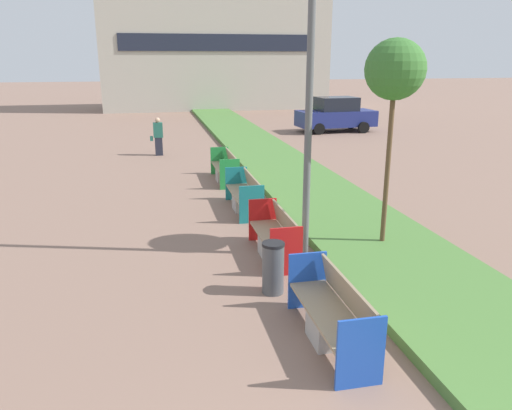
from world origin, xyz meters
TOP-DOWN VIEW (x-y plane):
  - planter_grass_strip at (3.20, 12.00)m, footprint 2.80×120.00m
  - building_backdrop at (4.00, 39.06)m, footprint 17.25×5.56m
  - bench_blue_frame at (0.94, 4.21)m, footprint 0.65×2.15m
  - bench_red_frame at (0.94, 7.49)m, footprint 0.65×2.00m
  - bench_teal_frame at (0.94, 10.74)m, footprint 0.65×2.23m
  - bench_green_frame at (0.94, 14.09)m, footprint 0.65×2.23m
  - litter_bin at (0.50, 5.89)m, footprint 0.39×0.39m
  - street_lamp_post at (1.55, 7.42)m, footprint 0.24×0.44m
  - sapling_tree_near at (3.25, 7.41)m, footprint 1.18×1.18m
  - pedestrian_walking at (-1.08, 19.15)m, footprint 0.53×0.24m
  - parked_car_distant at (8.58, 24.19)m, footprint 4.31×2.03m

SIDE VIEW (x-z plane):
  - planter_grass_strip at x=3.20m, z-range 0.00..0.18m
  - bench_red_frame at x=0.94m, z-range -0.11..0.83m
  - bench_blue_frame at x=0.94m, z-range -0.10..0.84m
  - bench_teal_frame at x=0.94m, z-range -0.10..0.84m
  - bench_green_frame at x=0.94m, z-range -0.10..0.84m
  - litter_bin at x=0.50m, z-range 0.00..0.91m
  - pedestrian_walking at x=-1.08m, z-range 0.00..1.56m
  - parked_car_distant at x=8.58m, z-range -0.02..1.84m
  - sapling_tree_near at x=3.25m, z-range 1.50..5.77m
  - street_lamp_post at x=1.55m, z-range 0.38..7.12m
  - building_backdrop at x=4.00m, z-range 0.00..9.02m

